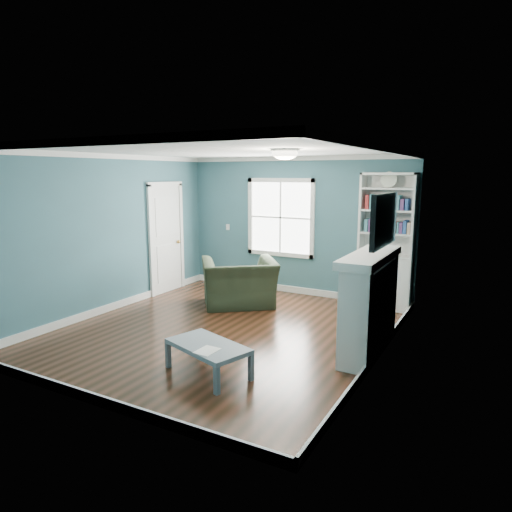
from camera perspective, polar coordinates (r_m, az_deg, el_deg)
The scene contains 13 objects.
floor at distance 6.84m, azimuth -3.89°, elevation -9.25°, with size 5.00×5.00×0.00m, color black.
room_walls at distance 6.49m, azimuth -4.06°, elevation 4.03°, with size 5.00×5.00×5.00m.
trim at distance 6.53m, azimuth -4.02°, elevation 1.03°, with size 4.50×5.00×2.60m.
window at distance 8.81m, azimuth 3.09°, elevation 4.82°, with size 1.40×0.06×1.50m.
bookshelf at distance 8.03m, azimuth 15.91°, elevation 0.12°, with size 0.90×0.35×2.31m.
fireplace at distance 6.02m, azimuth 14.12°, elevation -5.91°, with size 0.44×1.58×1.30m.
tv at distance 5.79m, azimuth 15.74°, elevation 4.37°, with size 0.06×1.10×0.65m, color black.
door at distance 8.98m, azimuth -11.14°, elevation 2.32°, with size 0.12×0.98×2.17m.
ceiling_fixture at distance 6.10m, azimuth 3.65°, elevation 12.75°, with size 0.38×0.38×0.15m.
light_switch at distance 9.41m, azimuth -3.54°, elevation 3.63°, with size 0.08×0.01×0.12m, color white.
recliner at distance 7.95m, azimuth -2.12°, elevation -2.37°, with size 1.25×0.81×1.09m, color black.
coffee_table at distance 5.36m, azimuth -6.02°, elevation -11.35°, with size 1.11×0.82×0.36m.
paper_sheet at distance 5.15m, azimuth -6.14°, elevation -11.68°, with size 0.21×0.26×0.00m, color white.
Camera 1 is at (3.49, -5.42, 2.28)m, focal length 32.00 mm.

